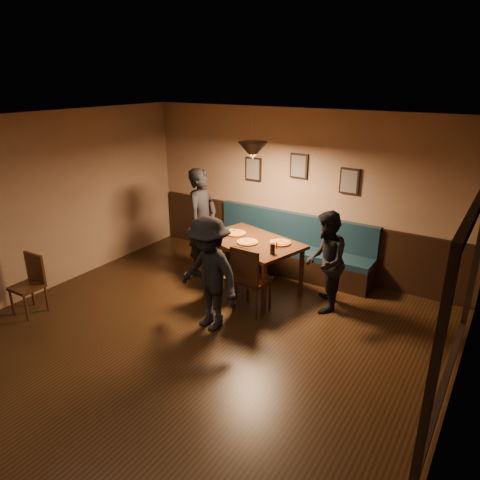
{
  "coord_description": "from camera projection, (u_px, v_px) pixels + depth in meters",
  "views": [
    {
      "loc": [
        3.18,
        -3.35,
        3.3
      ],
      "look_at": [
        -0.21,
        1.93,
        0.95
      ],
      "focal_mm": 33.06,
      "sensor_mm": 36.0,
      "label": 1
    }
  ],
  "objects": [
    {
      "name": "floor",
      "position": [
        169.0,
        362.0,
        5.4
      ],
      "size": [
        7.0,
        7.0,
        0.0
      ],
      "primitive_type": "plane",
      "color": "black",
      "rests_on": "ground"
    },
    {
      "name": "ceiling",
      "position": [
        153.0,
        128.0,
        4.42
      ],
      "size": [
        7.0,
        7.0,
        0.0
      ],
      "primitive_type": "plane",
      "rotation": [
        3.14,
        0.0,
        0.0
      ],
      "color": "silver",
      "rests_on": "ground"
    },
    {
      "name": "wall_back",
      "position": [
        298.0,
        191.0,
        7.67
      ],
      "size": [
        6.0,
        0.0,
        6.0
      ],
      "primitive_type": "plane",
      "rotation": [
        1.57,
        0.0,
        0.0
      ],
      "color": "#8C704F",
      "rests_on": "ground"
    },
    {
      "name": "wall_left",
      "position": [
        7.0,
        214.0,
        6.43
      ],
      "size": [
        0.0,
        7.0,
        7.0
      ],
      "primitive_type": "plane",
      "rotation": [
        1.57,
        0.0,
        1.57
      ],
      "color": "#8C704F",
      "rests_on": "ground"
    },
    {
      "name": "wall_right",
      "position": [
        455.0,
        338.0,
        3.4
      ],
      "size": [
        0.0,
        7.0,
        7.0
      ],
      "primitive_type": "plane",
      "rotation": [
        1.57,
        0.0,
        -1.57
      ],
      "color": "#8C704F",
      "rests_on": "ground"
    },
    {
      "name": "wainscot",
      "position": [
        295.0,
        240.0,
        7.96
      ],
      "size": [
        5.88,
        0.06,
        1.0
      ],
      "primitive_type": "cube",
      "color": "black",
      "rests_on": "ground"
    },
    {
      "name": "booth_bench",
      "position": [
        289.0,
        245.0,
        7.75
      ],
      "size": [
        3.0,
        0.6,
        1.0
      ],
      "primitive_type": null,
      "color": "#0F232D",
      "rests_on": "ground"
    },
    {
      "name": "window_frame",
      "position": [
        461.0,
        299.0,
        3.77
      ],
      "size": [
        0.06,
        2.56,
        1.86
      ],
      "primitive_type": "cube",
      "color": "black",
      "rests_on": "wall_right"
    },
    {
      "name": "window_glass",
      "position": [
        457.0,
        298.0,
        3.79
      ],
      "size": [
        0.0,
        2.4,
        2.4
      ],
      "primitive_type": "plane",
      "rotation": [
        1.57,
        0.0,
        -1.57
      ],
      "color": "black",
      "rests_on": "wall_right"
    },
    {
      "name": "picture_left",
      "position": [
        253.0,
        169.0,
        8.0
      ],
      "size": [
        0.32,
        0.04,
        0.42
      ],
      "primitive_type": "cube",
      "color": "black",
      "rests_on": "wall_back"
    },
    {
      "name": "picture_center",
      "position": [
        299.0,
        166.0,
        7.49
      ],
      "size": [
        0.32,
        0.04,
        0.42
      ],
      "primitive_type": "cube",
      "color": "black",
      "rests_on": "wall_back"
    },
    {
      "name": "picture_right",
      "position": [
        349.0,
        181.0,
        7.09
      ],
      "size": [
        0.32,
        0.04,
        0.42
      ],
      "primitive_type": "cube",
      "color": "black",
      "rests_on": "wall_back"
    },
    {
      "name": "pendant_lamp",
      "position": [
        253.0,
        151.0,
        6.52
      ],
      "size": [
        0.44,
        0.44,
        0.25
      ],
      "primitive_type": "cone",
      "rotation": [
        3.14,
        0.0,
        0.0
      ],
      "color": "black",
      "rests_on": "ceiling"
    },
    {
      "name": "dining_table",
      "position": [
        252.0,
        264.0,
        7.16
      ],
      "size": [
        1.76,
        1.37,
        0.83
      ],
      "primitive_type": "cube",
      "rotation": [
        0.0,
        0.0,
        -0.26
      ],
      "color": "black",
      "rests_on": "floor"
    },
    {
      "name": "chair_near_left",
      "position": [
        220.0,
        272.0,
        6.77
      ],
      "size": [
        0.45,
        0.45,
        0.92
      ],
      "primitive_type": null,
      "rotation": [
        0.0,
        0.0,
        -0.11
      ],
      "color": "#321E0E",
      "rests_on": "floor"
    },
    {
      "name": "chair_near_right",
      "position": [
        252.0,
        278.0,
        6.43
      ],
      "size": [
        0.47,
        0.47,
        1.04
      ],
      "primitive_type": null,
      "rotation": [
        0.0,
        0.0,
        -0.01
      ],
      "color": "black",
      "rests_on": "floor"
    },
    {
      "name": "diner_left",
      "position": [
        202.0,
        222.0,
        7.58
      ],
      "size": [
        0.5,
        0.71,
        1.86
      ],
      "primitive_type": "imported",
      "rotation": [
        0.0,
        0.0,
        1.66
      ],
      "color": "black",
      "rests_on": "floor"
    },
    {
      "name": "diner_right",
      "position": [
        325.0,
        262.0,
        6.41
      ],
      "size": [
        0.78,
        0.88,
        1.51
      ],
      "primitive_type": "imported",
      "rotation": [
        0.0,
        0.0,
        -1.24
      ],
      "color": "black",
      "rests_on": "floor"
    },
    {
      "name": "diner_front",
      "position": [
        209.0,
        274.0,
        5.9
      ],
      "size": [
        1.14,
        0.81,
        1.6
      ],
      "primitive_type": "imported",
      "rotation": [
        0.0,
        0.0,
        -0.22
      ],
      "color": "black",
      "rests_on": "floor"
    },
    {
      "name": "pizza_a",
      "position": [
        236.0,
        233.0,
        7.29
      ],
      "size": [
        0.38,
        0.38,
        0.04
      ],
      "primitive_type": "cylinder",
      "rotation": [
        0.0,
        0.0,
        0.16
      ],
      "color": "#CC6226",
      "rests_on": "dining_table"
    },
    {
      "name": "pizza_b",
      "position": [
        248.0,
        242.0,
        6.9
      ],
      "size": [
        0.43,
        0.43,
        0.04
      ],
      "primitive_type": "cylinder",
      "rotation": [
        0.0,
        0.0,
        -0.38
      ],
      "color": "orange",
      "rests_on": "dining_table"
    },
    {
      "name": "pizza_c",
      "position": [
        280.0,
        243.0,
        6.88
      ],
      "size": [
        0.37,
        0.37,
        0.04
      ],
      "primitive_type": "cylinder",
      "rotation": [
        0.0,
        0.0,
        0.15
      ],
      "color": "#C76325",
      "rests_on": "dining_table"
    },
    {
      "name": "soda_glass",
      "position": [
        273.0,
        249.0,
        6.46
      ],
      "size": [
        0.08,
        0.08,
        0.16
      ],
      "primitive_type": "cylinder",
      "rotation": [
        0.0,
        0.0,
        0.05
      ],
      "color": "black",
      "rests_on": "dining_table"
    },
    {
      "name": "tabasco_bottle",
      "position": [
        277.0,
        245.0,
        6.68
      ],
      "size": [
        0.03,
        0.03,
        0.11
      ],
      "primitive_type": "cylinder",
      "rotation": [
        0.0,
        0.0,
        -0.15
      ],
      "color": "#A71405",
      "rests_on": "dining_table"
    },
    {
      "name": "napkin_a",
      "position": [
        233.0,
        230.0,
        7.47
      ],
      "size": [
        0.16,
        0.16,
        0.01
      ],
      "primitive_type": "cube",
      "rotation": [
        0.0,
        0.0,
        0.14
      ],
      "color": "#207922",
      "rests_on": "dining_table"
    },
    {
      "name": "napkin_b",
      "position": [
        212.0,
        240.0,
        7.03
      ],
      "size": [
        0.21,
        0.21,
        0.01
      ],
      "primitive_type": "cube",
      "rotation": [
        0.0,
        0.0,
        -0.39
      ],
      "color": "#1F7722",
      "rests_on": "dining_table"
    },
    {
      "name": "cutlery_set",
      "position": [
        241.0,
        248.0,
        6.71
      ],
      "size": [
        0.2,
        0.05,
        0.0
      ],
      "primitive_type": "cube",
      "rotation": [
        0.0,
        0.0,
        1.72
      ],
      "color": "silver",
      "rests_on": "dining_table"
    },
    {
      "name": "cafe_chair_far",
      "position": [
        27.0,
        286.0,
        6.38
      ],
      "size": [
        0.4,
        0.4,
        0.88
      ],
      "primitive_type": null,
      "rotation": [
        0.0,
        0.0,
        3.17
      ],
      "color": "black",
      "rests_on": "floor"
    }
  ]
}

